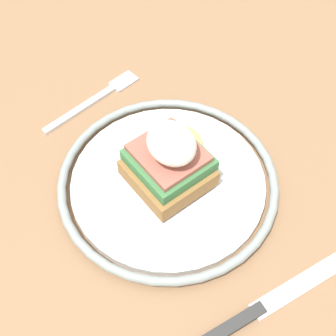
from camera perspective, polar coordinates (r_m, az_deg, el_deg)
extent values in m
cube|color=#846042|center=(0.56, -2.37, -1.25)|extent=(0.94, 0.87, 0.03)
cylinder|color=#846042|center=(1.21, 1.06, 10.69)|extent=(0.06, 0.06, 0.71)
cylinder|color=silver|center=(0.53, 0.00, -1.87)|extent=(0.22, 0.22, 0.01)
torus|color=gray|center=(0.53, 0.00, -1.57)|extent=(0.25, 0.25, 0.01)
cube|color=olive|center=(0.52, 0.00, -0.59)|extent=(0.08, 0.08, 0.02)
cube|color=#38703D|center=(0.50, 0.11, 1.00)|extent=(0.08, 0.08, 0.01)
cube|color=#9E5647|center=(0.50, 0.04, 1.85)|extent=(0.07, 0.07, 0.01)
ellipsoid|color=white|center=(0.48, 0.42, 3.03)|extent=(0.06, 0.05, 0.04)
cylinder|color=#E5C656|center=(0.56, 1.23, 3.27)|extent=(0.05, 0.05, 0.00)
cube|color=silver|center=(0.62, -10.67, 7.06)|extent=(0.02, 0.11, 0.00)
cube|color=silver|center=(0.65, -5.42, 10.46)|extent=(0.03, 0.04, 0.00)
cube|color=#2D2D2D|center=(0.47, 7.13, -18.93)|extent=(0.02, 0.09, 0.01)
cube|color=silver|center=(0.50, 16.45, -13.10)|extent=(0.04, 0.13, 0.00)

